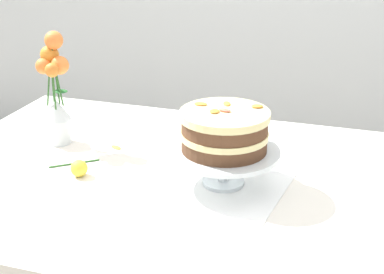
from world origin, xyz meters
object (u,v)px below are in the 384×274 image
dining_table (169,207)px  flower_vase (55,93)px  cake_stand (224,156)px  layer_cake (224,131)px  fallen_rose (79,168)px

dining_table → flower_vase: flower_vase is taller
dining_table → cake_stand: (0.15, 0.01, 0.17)m
dining_table → cake_stand: size_ratio=4.83×
dining_table → layer_cake: size_ratio=6.13×
cake_stand → layer_cake: 0.07m
layer_cake → fallen_rose: 0.41m
cake_stand → fallen_rose: cake_stand is taller
dining_table → flower_vase: size_ratio=4.07×
dining_table → fallen_rose: (-0.24, -0.06, 0.11)m
fallen_rose → dining_table: bearing=14.5°
flower_vase → dining_table: bearing=-17.7°
cake_stand → fallen_rose: bearing=-170.0°
dining_table → cake_stand: cake_stand is taller
cake_stand → layer_cake: layer_cake is taller
flower_vase → fallen_rose: bearing=-48.2°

